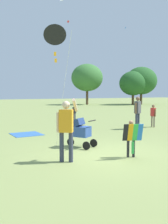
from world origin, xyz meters
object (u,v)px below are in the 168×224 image
child_with_butterfly_kite (131,135)px  picnic_blanket (26,134)px  stroller (80,130)px  person_kid_running (74,112)px  person_couple_left (138,110)px  kite_adult_black (55,35)px  person_sitting_far (153,114)px  person_adult_flyer (66,125)px

child_with_butterfly_kite → picnic_blanket: (-1.74, 5.49, -0.66)m
stroller → person_kid_running: bearing=66.8°
person_couple_left → picnic_blanket: 5.76m
kite_adult_black → person_sitting_far: size_ratio=3.39×
child_with_butterfly_kite → person_sitting_far: 6.99m
person_adult_flyer → person_couple_left: 7.10m
kite_adult_black → picnic_blanket: size_ratio=3.20×
person_couple_left → picnic_blanket: size_ratio=1.29×
person_sitting_far → person_kid_running: person_sitting_far is taller
picnic_blanket → person_couple_left: bearing=-9.4°
child_with_butterfly_kite → picnic_blanket: bearing=107.6°
person_couple_left → child_with_butterfly_kite: bearing=-130.3°
child_with_butterfly_kite → stroller: child_with_butterfly_kite is taller
child_with_butterfly_kite → person_adult_flyer: (-1.90, 0.43, 0.35)m
person_sitting_far → person_couple_left: person_couple_left is taller
person_adult_flyer → picnic_blanket: (0.16, 5.06, -1.01)m
person_adult_flyer → stroller: size_ratio=1.66×
kite_adult_black → person_couple_left: size_ratio=2.47×
person_adult_flyer → person_kid_running: (4.26, 8.73, -0.38)m
stroller → kite_adult_black: bearing=158.9°
child_with_butterfly_kite → kite_adult_black: 4.19m
child_with_butterfly_kite → person_sitting_far: bearing=43.1°
stroller → child_with_butterfly_kite: bearing=-69.7°
person_sitting_far → person_kid_running: 5.18m
child_with_butterfly_kite → kite_adult_black: size_ratio=0.26×
stroller → person_sitting_far: bearing=25.7°
person_adult_flyer → person_kid_running: person_adult_flyer is taller
person_adult_flyer → person_couple_left: (5.77, 4.14, -0.02)m
stroller → kite_adult_black: 3.34m
person_kid_running → stroller: bearing=-113.2°
person_sitting_far → picnic_blanket: (-6.85, 0.71, -0.72)m
child_with_butterfly_kite → person_kid_running: (2.36, 9.16, -0.02)m
child_with_butterfly_kite → picnic_blanket: child_with_butterfly_kite is taller
child_with_butterfly_kite → kite_adult_black: bearing=123.7°
person_adult_flyer → person_sitting_far: person_adult_flyer is taller
stroller → kite_adult_black: kite_adult_black is taller
person_adult_flyer → stroller: bearing=52.7°
stroller → person_couple_left: size_ratio=0.63×
kite_adult_black → person_sitting_far: (6.63, 2.50, -3.11)m
person_kid_running → kite_adult_black: bearing=-119.4°
kite_adult_black → picnic_blanket: (-0.22, 3.22, -3.83)m
person_kid_running → picnic_blanket: bearing=-138.1°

